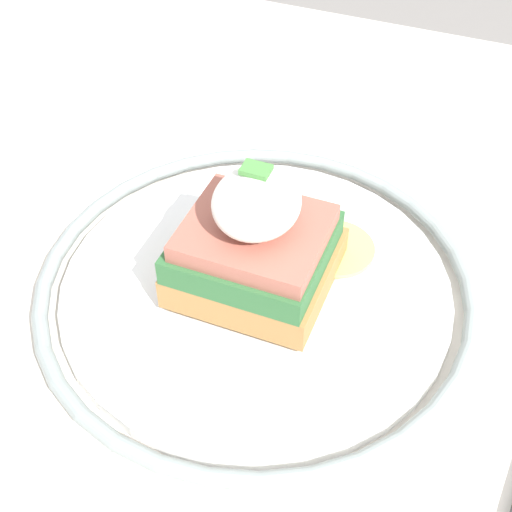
# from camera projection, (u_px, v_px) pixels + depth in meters

# --- Properties ---
(dining_table) EXTENTS (1.02, 0.84, 0.76)m
(dining_table) POSITION_uv_depth(u_px,v_px,m) (282.00, 447.00, 0.51)
(dining_table) COLOR beige
(dining_table) RESTS_ON ground_plane
(plate) EXTENTS (0.28, 0.28, 0.02)m
(plate) POSITION_uv_depth(u_px,v_px,m) (256.00, 286.00, 0.45)
(plate) COLOR white
(plate) RESTS_ON dining_table
(sandwich) EXTENTS (0.11, 0.11, 0.09)m
(sandwich) POSITION_uv_depth(u_px,v_px,m) (257.00, 244.00, 0.42)
(sandwich) COLOR #9E703D
(sandwich) RESTS_ON plate
(fork) EXTENTS (0.02, 0.14, 0.00)m
(fork) POSITION_uv_depth(u_px,v_px,m) (16.00, 211.00, 0.51)
(fork) COLOR silver
(fork) RESTS_ON dining_table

